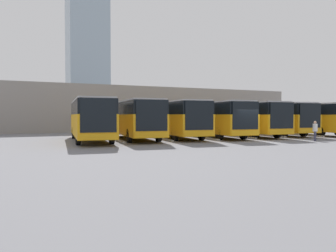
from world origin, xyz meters
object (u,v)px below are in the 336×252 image
Objects in this scene: bus_5 at (134,118)px; bus_1 at (272,118)px; bus_6 at (91,118)px; pedestrian at (315,130)px; bus_3 at (213,118)px; bus_2 at (245,118)px; bus_0 at (305,118)px; bus_4 at (174,118)px.

bus_1 is at bearing -173.15° from bus_5.
bus_5 is 3.88m from bus_6.
pedestrian is at bearing 161.41° from bus_6.
bus_3 is 1.00× the size of bus_5.
bus_2 reaches higher than pedestrian.
bus_6 is (11.50, 0.11, 0.00)m from bus_3.
bus_2 is 3.84m from bus_3.
bus_0 and bus_1 have the same top height.
bus_2 is at bearing -175.58° from bus_5.
pedestrian is at bearing 76.16° from bus_1.
bus_1 is 1.00× the size of bus_4.
bus_3 is 7.68m from bus_5.
bus_2 and bus_4 have the same top height.
bus_0 is 7.21× the size of pedestrian.
bus_4 is at bearing 3.22° from bus_2.
bus_1 is 1.00× the size of bus_6.
bus_2 is 1.00× the size of bus_4.
pedestrian is at bearing 53.20° from bus_0.
bus_5 reaches higher than pedestrian.
bus_4 is 7.69m from bus_6.
pedestrian is (-0.86, 7.67, -0.96)m from bus_2.
bus_1 is 7.21× the size of pedestrian.
bus_2 is 1.00× the size of bus_5.
bus_2 is 15.33m from bus_6.
bus_0 is at bearing -176.61° from bus_4.
bus_3 and bus_5 have the same top height.
bus_3 is at bearing -173.38° from bus_6.
bus_1 is 8.79m from pedestrian.
bus_3 and bus_4 have the same top height.
bus_2 and bus_6 have the same top height.
bus_0 and bus_4 have the same top height.
pedestrian is (-4.70, 7.54, -0.96)m from bus_3.
bus_3 is at bearing -177.35° from bus_5.
bus_4 is (7.67, -0.38, 0.00)m from bus_2.
pedestrian is at bearing 153.15° from bus_5.
bus_6 is at bearing 10.67° from bus_4.
bus_4 reaches higher than pedestrian.
bus_0 is 1.00× the size of bus_3.
bus_0 and bus_5 have the same top height.
bus_2 is 1.00× the size of bus_6.
pedestrian is at bearing 102.46° from bus_2.
bus_2 and bus_3 have the same top height.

